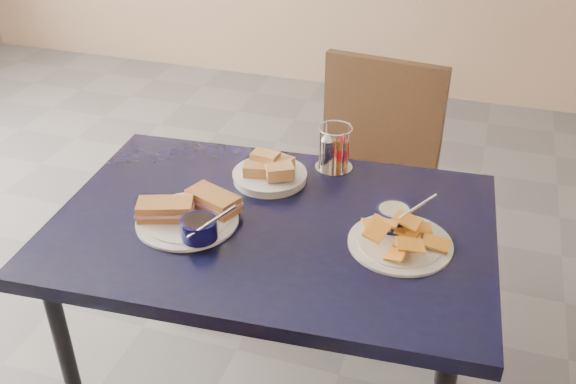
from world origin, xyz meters
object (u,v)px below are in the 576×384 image
(chair_far, at_px, (367,173))
(bread_basket, at_px, (270,173))
(plantain_plate, at_px, (398,232))
(condiment_caddy, at_px, (333,151))
(dining_table, at_px, (273,244))
(sandwich_plate, at_px, (191,214))

(chair_far, xyz_separation_m, bread_basket, (-0.19, -0.51, 0.25))
(plantain_plate, bearing_deg, condiment_caddy, 129.40)
(chair_far, bearing_deg, condiment_caddy, -95.61)
(condiment_caddy, bearing_deg, dining_table, -103.72)
(dining_table, height_order, bread_basket, bread_basket)
(plantain_plate, distance_m, condiment_caddy, 0.39)
(sandwich_plate, height_order, condiment_caddy, condiment_caddy)
(chair_far, distance_m, sandwich_plate, 0.87)
(sandwich_plate, relative_size, bread_basket, 1.45)
(chair_far, relative_size, plantain_plate, 3.60)
(bread_basket, relative_size, condiment_caddy, 1.53)
(sandwich_plate, distance_m, bread_basket, 0.29)
(sandwich_plate, bearing_deg, plantain_plate, 9.89)
(dining_table, height_order, sandwich_plate, sandwich_plate)
(dining_table, xyz_separation_m, sandwich_plate, (-0.20, -0.07, 0.10))
(sandwich_plate, relative_size, condiment_caddy, 2.21)
(bread_basket, bearing_deg, sandwich_plate, -114.80)
(bread_basket, bearing_deg, condiment_caddy, 39.25)
(sandwich_plate, xyz_separation_m, plantain_plate, (0.52, 0.09, -0.00))
(plantain_plate, distance_m, bread_basket, 0.43)
(bread_basket, xyz_separation_m, condiment_caddy, (0.15, 0.12, 0.03))
(chair_far, bearing_deg, bread_basket, -110.34)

